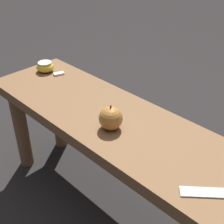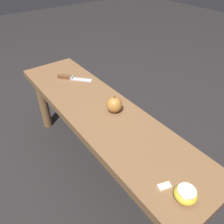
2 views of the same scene
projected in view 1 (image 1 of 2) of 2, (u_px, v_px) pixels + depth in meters
ground_plane at (129, 219)px, 1.20m from camera, size 8.00×8.00×0.00m
wooden_bench at (132, 147)px, 1.01m from camera, size 1.23×0.32×0.43m
apple_whole at (111, 118)px, 0.95m from camera, size 0.07×0.07×0.08m
apple_cut at (45, 67)px, 1.30m from camera, size 0.07×0.07×0.04m
apple_slice_near_knife at (59, 74)px, 1.29m from camera, size 0.03×0.05×0.01m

